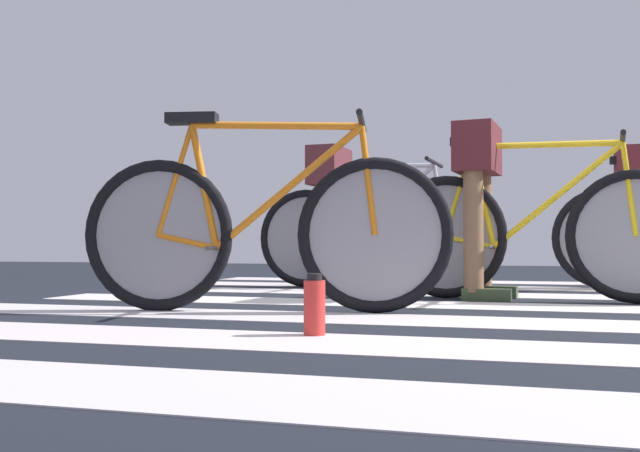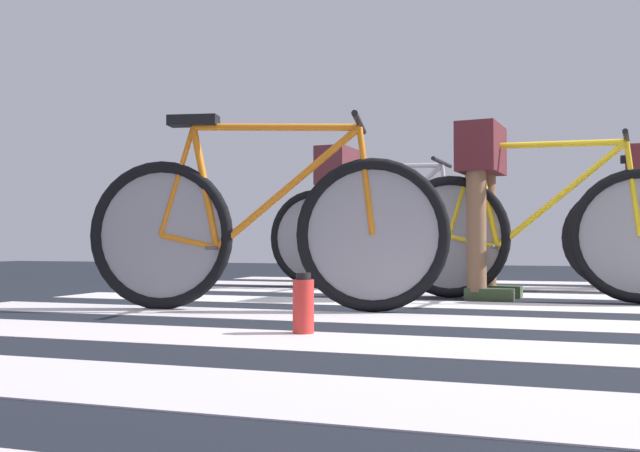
% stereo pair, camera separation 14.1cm
% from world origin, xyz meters
% --- Properties ---
extents(ground, '(18.00, 14.00, 0.02)m').
position_xyz_m(ground, '(0.00, 0.00, 0.01)').
color(ground, black).
extents(crosswalk_markings, '(5.44, 5.74, 0.00)m').
position_xyz_m(crosswalk_markings, '(0.04, -0.26, 0.02)').
color(crosswalk_markings, beige).
rests_on(crosswalk_markings, ground).
extents(bicycle_1_of_4, '(1.72, 0.55, 0.93)m').
position_xyz_m(bicycle_1_of_4, '(-1.08, -0.48, 0.41)').
color(bicycle_1_of_4, black).
rests_on(bicycle_1_of_4, ground).
extents(bicycle_2_of_4, '(1.73, 0.52, 0.93)m').
position_xyz_m(bicycle_2_of_4, '(0.14, 0.55, 0.41)').
color(bicycle_2_of_4, black).
rests_on(bicycle_2_of_4, ground).
extents(cyclist_2_of_4, '(0.35, 0.43, 1.00)m').
position_xyz_m(cyclist_2_of_4, '(-0.17, 0.59, 0.67)').
color(cyclist_2_of_4, brown).
rests_on(cyclist_2_of_4, ground).
extents(bicycle_3_of_4, '(1.73, 0.52, 0.93)m').
position_xyz_m(bicycle_3_of_4, '(-0.96, 1.37, 0.41)').
color(bicycle_3_of_4, black).
rests_on(bicycle_3_of_4, ground).
extents(cyclist_3_of_4, '(0.34, 0.43, 1.02)m').
position_xyz_m(cyclist_3_of_4, '(-1.27, 1.40, 0.68)').
color(cyclist_3_of_4, '#A87A5B').
rests_on(cyclist_3_of_4, ground).
extents(water_bottle, '(0.07, 0.07, 0.22)m').
position_xyz_m(water_bottle, '(-0.62, -1.22, 0.12)').
color(water_bottle, red).
rests_on(water_bottle, ground).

